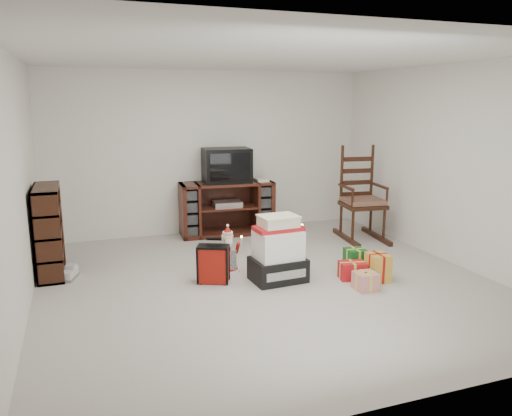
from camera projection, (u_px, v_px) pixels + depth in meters
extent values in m
cube|color=#B9B2AA|center=(267.00, 283.00, 5.72)|extent=(5.00, 5.00, 0.01)
cube|color=silver|center=(268.00, 56.00, 5.19)|extent=(5.00, 5.00, 0.01)
cube|color=white|center=(210.00, 153.00, 7.76)|extent=(5.00, 0.01, 2.50)
cube|color=white|center=(408.00, 228.00, 3.16)|extent=(5.00, 0.01, 2.50)
cube|color=white|center=(16.00, 188.00, 4.63)|extent=(0.01, 5.00, 2.50)
cube|color=white|center=(452.00, 165.00, 6.28)|extent=(0.01, 5.00, 2.50)
cube|color=#471B14|center=(227.00, 208.00, 7.73)|extent=(1.46, 0.60, 0.82)
cube|color=silver|center=(227.00, 204.00, 7.69)|extent=(0.45, 0.33, 0.08)
cube|color=black|center=(49.00, 231.00, 5.90)|extent=(0.29, 0.87, 1.07)
cube|color=black|center=(363.00, 205.00, 7.40)|extent=(0.64, 0.62, 0.06)
cube|color=brown|center=(363.00, 201.00, 7.39)|extent=(0.59, 0.57, 0.07)
cube|color=black|center=(355.00, 171.00, 7.54)|extent=(0.49, 0.13, 0.89)
cube|color=black|center=(361.00, 237.00, 7.50)|extent=(0.69, 1.02, 0.07)
cube|color=black|center=(278.00, 269.00, 5.75)|extent=(0.63, 0.47, 0.27)
cube|color=white|center=(278.00, 244.00, 5.69)|extent=(0.53, 0.42, 0.33)
cube|color=red|center=(278.00, 228.00, 5.65)|extent=(0.56, 0.32, 0.05)
cube|color=beige|center=(278.00, 222.00, 5.63)|extent=(0.43, 0.33, 0.11)
cube|color=maroon|center=(213.00, 264.00, 5.67)|extent=(0.38, 0.30, 0.44)
cube|color=black|center=(211.00, 239.00, 5.69)|extent=(0.17, 0.10, 0.03)
ellipsoid|color=brown|center=(287.00, 267.00, 5.90)|extent=(0.22, 0.19, 0.23)
sphere|color=brown|center=(288.00, 257.00, 5.84)|extent=(0.15, 0.15, 0.15)
cone|color=#A11911|center=(288.00, 244.00, 6.57)|extent=(0.28, 0.28, 0.39)
sphere|color=beige|center=(289.00, 226.00, 6.52)|extent=(0.13, 0.13, 0.13)
cone|color=#A11911|center=(289.00, 218.00, 6.50)|extent=(0.12, 0.12, 0.10)
cylinder|color=silver|center=(302.00, 230.00, 6.47)|extent=(0.02, 0.02, 0.12)
cone|color=#A11911|center=(228.00, 257.00, 6.04)|extent=(0.27, 0.27, 0.38)
sphere|color=beige|center=(228.00, 238.00, 5.99)|extent=(0.13, 0.13, 0.13)
cone|color=#A11911|center=(228.00, 229.00, 5.97)|extent=(0.12, 0.12, 0.10)
cylinder|color=silver|center=(242.00, 242.00, 5.94)|extent=(0.02, 0.02, 0.12)
cube|color=silver|center=(52.00, 276.00, 5.77)|extent=(0.16, 0.31, 0.11)
cube|color=silver|center=(70.00, 274.00, 5.84)|extent=(0.22, 0.33, 0.11)
cube|color=red|center=(352.00, 268.00, 5.82)|extent=(0.26, 0.26, 0.26)
cube|color=#1A6A22|center=(356.00, 260.00, 6.12)|extent=(0.26, 0.26, 0.26)
cube|color=gold|center=(377.00, 270.00, 5.76)|extent=(0.26, 0.26, 0.26)
cube|color=silver|center=(364.00, 278.00, 5.48)|extent=(0.26, 0.26, 0.26)
cube|color=black|center=(227.00, 165.00, 7.62)|extent=(0.74, 0.55, 0.52)
cube|color=black|center=(231.00, 167.00, 7.38)|extent=(0.60, 0.07, 0.42)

